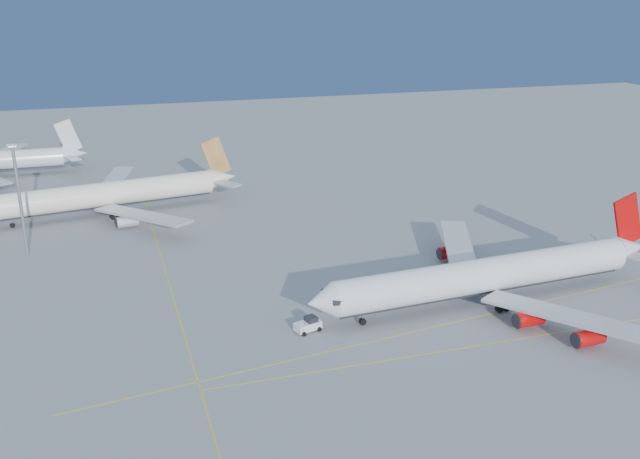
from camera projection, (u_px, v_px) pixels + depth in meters
The scene contains 6 objects.
ground at pixel (420, 312), 122.79m from camera, with size 500.00×500.00×0.00m, color slate.
taxiway_lines at pixel (328, 308), 124.30m from camera, with size 118.86×140.00×0.02m.
airliner_virgin at pixel (493, 275), 125.11m from camera, with size 69.41×62.21×17.12m.
airliner_etihad at pixel (112, 194), 174.18m from camera, with size 64.71×59.14×16.94m.
pushback_tug at pixel (308, 325), 115.53m from camera, with size 4.74×3.62×2.42m.
light_mast at pixel (19, 190), 144.51m from camera, with size 2.05×2.05×23.76m.
Camera 1 is at (-50.23, -101.26, 52.92)m, focal length 40.00 mm.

